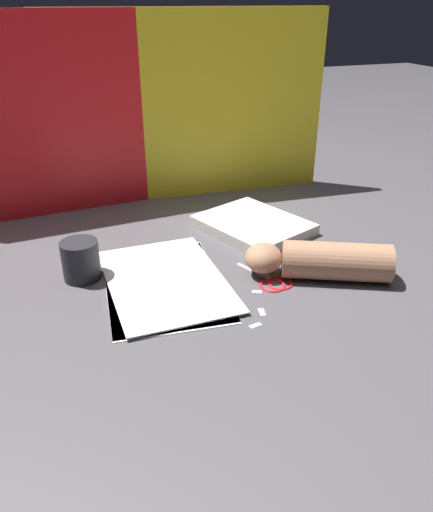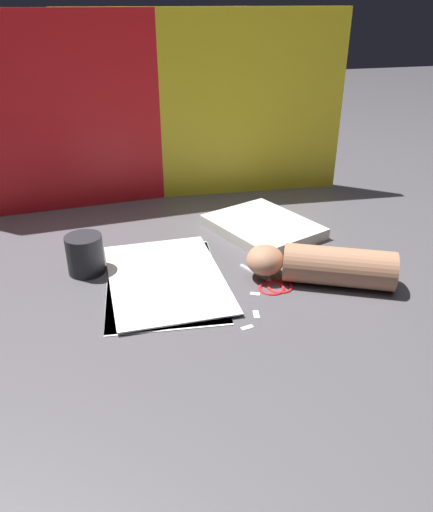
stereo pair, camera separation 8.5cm
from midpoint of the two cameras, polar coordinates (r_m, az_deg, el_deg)
ground_plane at (r=1.07m, az=-0.11°, el=-2.08°), size 6.00×6.00×0.00m
backdrop_panel_left at (r=1.41m, az=-11.06°, el=15.71°), size 0.82×0.07×0.51m
backdrop_panel_center at (r=1.46m, az=0.71°, el=16.58°), size 0.79×0.08×0.51m
paper_stack at (r=1.05m, az=-3.67°, el=-2.76°), size 0.27×0.37×0.01m
book_closed at (r=1.27m, az=7.25°, el=3.28°), size 0.29×0.32×0.03m
scissors at (r=1.05m, az=8.67°, el=-2.98°), size 0.09×0.15×0.01m
hand_forearm at (r=1.06m, az=14.28°, el=-1.08°), size 0.31×0.21×0.08m
paper_scrap_near at (r=0.91m, az=6.23°, el=-8.16°), size 0.02×0.01×0.00m
paper_scrap_mid at (r=0.95m, az=7.15°, el=-6.66°), size 0.02×0.03×0.00m
paper_scrap_far at (r=1.01m, az=6.85°, el=-4.35°), size 0.02×0.02×0.00m
mug at (r=1.09m, az=-12.64°, el=0.14°), size 0.08×0.08×0.08m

